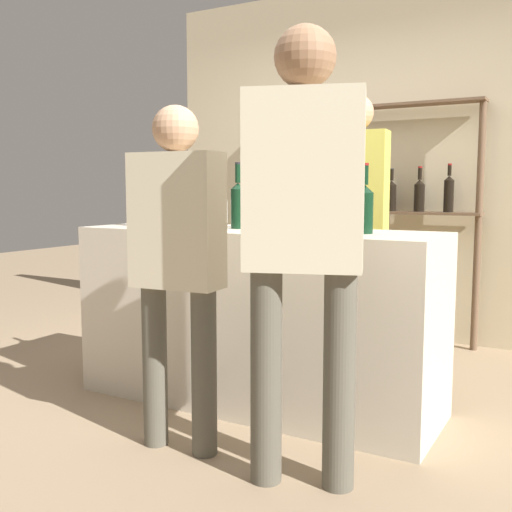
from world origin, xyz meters
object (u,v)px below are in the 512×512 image
ice_bucket (318,211)px  counter_bottle_2 (238,204)px  counter_bottle_0 (365,207)px  cork_jar (219,214)px  wine_glass (245,207)px  customer_right (304,221)px  counter_bottle_1 (141,204)px  customer_center (177,252)px  server_behind_counter (354,206)px

ice_bucket → counter_bottle_2: bearing=163.0°
counter_bottle_0 → cork_jar: bearing=174.7°
wine_glass → customer_right: 1.13m
wine_glass → counter_bottle_1: bearing=-163.3°
ice_bucket → counter_bottle_0: bearing=43.0°
wine_glass → ice_bucket: bearing=-25.9°
counter_bottle_1 → customer_center: bearing=-40.4°
server_behind_counter → counter_bottle_1: bearing=-49.1°
counter_bottle_0 → cork_jar: 0.91m
customer_right → counter_bottle_0: bearing=-18.1°
ice_bucket → cork_jar: bearing=161.4°
wine_glass → customer_right: bearing=-47.9°
cork_jar → customer_center: bearing=-69.6°
wine_glass → ice_bucket: size_ratio=0.68×
counter_bottle_1 → counter_bottle_2: counter_bottle_2 is taller
counter_bottle_0 → counter_bottle_1: 1.36m
server_behind_counter → customer_center: (-0.21, -1.64, -0.16)m
server_behind_counter → customer_center: size_ratio=1.16×
ice_bucket → customer_center: customer_center is taller
counter_bottle_2 → wine_glass: (-0.02, 0.11, -0.02)m
customer_center → counter_bottle_1: bearing=44.7°
counter_bottle_0 → customer_center: customer_center is taller
customer_center → customer_right: size_ratio=0.86×
counter_bottle_0 → cork_jar: (-0.91, 0.08, -0.05)m
counter_bottle_1 → customer_right: 1.52m
cork_jar → counter_bottle_1: bearing=-161.4°
counter_bottle_2 → cork_jar: (-0.18, 0.08, -0.06)m
counter_bottle_2 → cork_jar: bearing=156.5°
cork_jar → server_behind_counter: (0.51, 0.85, 0.03)m
ice_bucket → counter_bottle_1: bearing=175.4°
counter_bottle_0 → cork_jar: size_ratio=2.20×
counter_bottle_0 → counter_bottle_2: counter_bottle_2 is taller
counter_bottle_1 → cork_jar: (0.45, 0.15, -0.05)m
server_behind_counter → ice_bucket: bearing=6.1°
wine_glass → cork_jar: (-0.16, -0.03, -0.04)m
wine_glass → server_behind_counter: (0.35, 0.82, -0.01)m
counter_bottle_0 → server_behind_counter: 1.02m
counter_bottle_2 → customer_right: customer_right is taller
wine_glass → server_behind_counter: bearing=67.2°
customer_center → server_behind_counter: bearing=-12.2°
counter_bottle_0 → wine_glass: 0.76m
counter_bottle_0 → customer_right: 0.72m
counter_bottle_0 → wine_glass: bearing=171.2°
counter_bottle_2 → ice_bucket: size_ratio=1.60×
counter_bottle_2 → wine_glass: 0.11m
wine_glass → customer_right: size_ratio=0.09×
counter_bottle_1 → ice_bucket: 1.19m
counter_bottle_0 → counter_bottle_1: (-1.36, -0.07, -0.00)m
counter_bottle_0 → server_behind_counter: size_ratio=0.19×
counter_bottle_2 → cork_jar: counter_bottle_2 is taller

